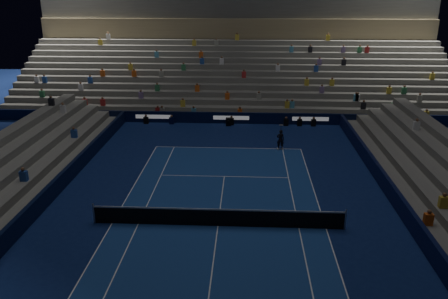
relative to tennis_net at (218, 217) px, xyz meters
name	(u,v)px	position (x,y,z in m)	size (l,w,h in m)	color
ground	(218,226)	(0.00, 0.00, -0.50)	(90.00, 90.00, 0.00)	#0C1B4D
court_surface	(218,226)	(0.00, 0.00, -0.50)	(10.97, 23.77, 0.01)	navy
sponsor_barrier_far	(231,118)	(0.00, 18.50, 0.00)	(44.00, 0.25, 1.00)	black
sponsor_barrier_east	(412,222)	(9.70, 0.00, 0.00)	(0.25, 37.00, 1.00)	black
sponsor_barrier_west	(31,213)	(-9.70, 0.00, 0.00)	(0.25, 37.00, 1.00)	black
grandstand_main	(235,68)	(0.00, 27.90, 2.87)	(44.00, 15.20, 11.20)	slate
tennis_net	(218,217)	(0.00, 0.00, 0.00)	(12.90, 0.10, 1.10)	#B2B2B7
tennis_player	(280,140)	(3.93, 11.80, 0.26)	(0.56, 0.37, 1.53)	black
broadcast_camera	(229,122)	(-0.21, 17.86, -0.18)	(0.52, 0.96, 0.63)	black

